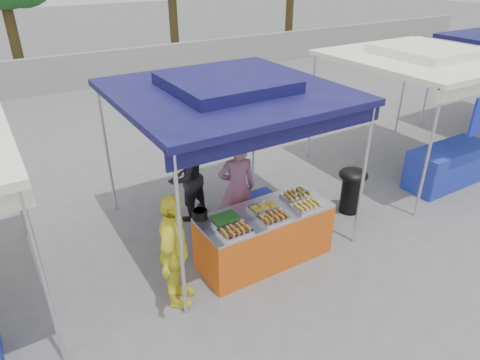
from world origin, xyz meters
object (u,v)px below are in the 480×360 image
wok_burner (352,186)px  vendor_woman (237,188)px  customer_person (174,252)px  vendor_table (265,236)px  helper_man (186,177)px  cooking_pot (200,214)px

wok_burner → vendor_woman: (-2.07, 0.50, 0.33)m
customer_person → vendor_woman: bearing=-22.0°
vendor_table → customer_person: customer_person is taller
vendor_table → vendor_woman: 0.93m
wok_burner → helper_man: helper_man is taller
cooking_pot → helper_man: (0.42, 1.36, -0.13)m
vendor_table → customer_person: size_ratio=1.23×
vendor_woman → customer_person: (-1.52, -0.98, -0.03)m
helper_man → customer_person: 2.12m
vendor_table → cooking_pot: 1.06m
cooking_pot → vendor_woman: (0.91, 0.49, -0.07)m
vendor_woman → customer_person: bearing=49.5°
wok_burner → customer_person: (-3.59, -0.48, 0.30)m
wok_burner → vendor_woman: size_ratio=0.51×
vendor_table → wok_burner: size_ratio=2.32×
vendor_table → helper_man: helper_man is taller
vendor_table → customer_person: (-1.49, -0.15, 0.39)m
cooking_pot → vendor_woman: size_ratio=0.13×
cooking_pot → customer_person: bearing=-141.3°
vendor_woman → vendor_table: bearing=104.8°
cooking_pot → vendor_table: bearing=-21.2°
helper_man → customer_person: size_ratio=0.96×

